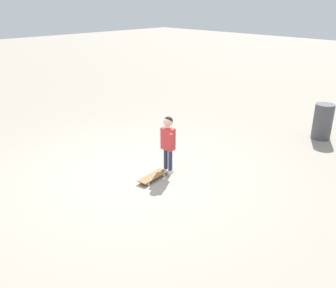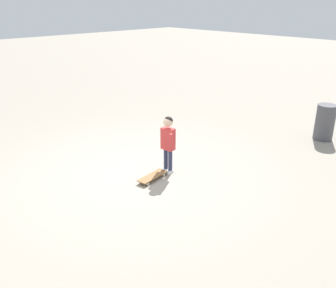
% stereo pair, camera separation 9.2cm
% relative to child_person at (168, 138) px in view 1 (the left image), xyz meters
% --- Properties ---
extents(ground_plane, '(50.00, 50.00, 0.00)m').
position_rel_child_person_xyz_m(ground_plane, '(0.58, -0.36, -0.66)').
color(ground_plane, '#9E9384').
extents(child_person, '(0.21, 0.38, 1.06)m').
position_rel_child_person_xyz_m(child_person, '(0.00, 0.00, 0.00)').
color(child_person, '#2D3351').
rests_on(child_person, ground).
extents(skateboard, '(0.64, 0.28, 0.07)m').
position_rel_child_person_xyz_m(skateboard, '(0.41, 0.03, -0.60)').
color(skateboard, olive).
rests_on(skateboard, ground).
extents(trash_bin, '(0.42, 0.42, 0.80)m').
position_rel_child_person_xyz_m(trash_bin, '(-3.68, 1.22, -0.26)').
color(trash_bin, '#4C4C51').
rests_on(trash_bin, ground).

